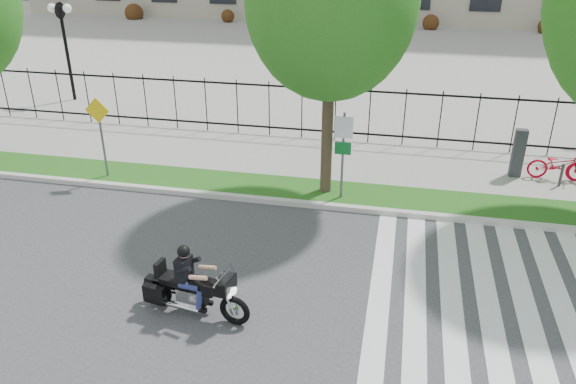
# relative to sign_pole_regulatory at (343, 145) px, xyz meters

# --- Properties ---
(ground) EXTENTS (120.00, 120.00, 0.00)m
(ground) POSITION_rel_sign_pole_regulatory_xyz_m (-0.82, -4.58, -1.74)
(ground) COLOR #373739
(ground) RESTS_ON ground
(curb) EXTENTS (60.00, 0.20, 0.15)m
(curb) POSITION_rel_sign_pole_regulatory_xyz_m (-0.82, -0.48, -1.66)
(curb) COLOR #BBB9B0
(curb) RESTS_ON ground
(grass_verge) EXTENTS (60.00, 1.50, 0.15)m
(grass_verge) POSITION_rel_sign_pole_regulatory_xyz_m (-0.82, 0.37, -1.66)
(grass_verge) COLOR #185415
(grass_verge) RESTS_ON ground
(sidewalk) EXTENTS (60.00, 3.50, 0.15)m
(sidewalk) POSITION_rel_sign_pole_regulatory_xyz_m (-0.82, 2.87, -1.66)
(sidewalk) COLOR gray
(sidewalk) RESTS_ON ground
(plaza) EXTENTS (80.00, 34.00, 0.10)m
(plaza) POSITION_rel_sign_pole_regulatory_xyz_m (-0.82, 20.42, -1.69)
(plaza) COLOR gray
(plaza) RESTS_ON ground
(crosswalk_stripes) EXTENTS (5.70, 8.00, 0.01)m
(crosswalk_stripes) POSITION_rel_sign_pole_regulatory_xyz_m (4.01, -4.58, -1.73)
(crosswalk_stripes) COLOR silver
(crosswalk_stripes) RESTS_ON ground
(iron_fence) EXTENTS (30.00, 0.06, 2.00)m
(iron_fence) POSITION_rel_sign_pole_regulatory_xyz_m (-0.82, 4.62, -0.59)
(iron_fence) COLOR black
(iron_fence) RESTS_ON sidewalk
(lamp_post_left) EXTENTS (1.06, 0.70, 4.25)m
(lamp_post_left) POSITION_rel_sign_pole_regulatory_xyz_m (-12.82, 7.42, 1.47)
(lamp_post_left) COLOR black
(lamp_post_left) RESTS_ON ground
(street_tree_1) EXTENTS (4.42, 4.42, 7.83)m
(street_tree_1) POSITION_rel_sign_pole_regulatory_xyz_m (-0.50, 0.37, 3.68)
(street_tree_1) COLOR #3E3022
(street_tree_1) RESTS_ON grass_verge
(sign_pole_regulatory) EXTENTS (0.50, 0.09, 2.50)m
(sign_pole_regulatory) POSITION_rel_sign_pole_regulatory_xyz_m (0.00, 0.00, 0.00)
(sign_pole_regulatory) COLOR #59595B
(sign_pole_regulatory) RESTS_ON grass_verge
(sign_pole_warning) EXTENTS (0.78, 0.09, 2.49)m
(sign_pole_warning) POSITION_rel_sign_pole_regulatory_xyz_m (-7.25, 0.00, 0.00)
(sign_pole_warning) COLOR #59595B
(sign_pole_warning) RESTS_ON grass_verge
(motorcycle_rider) EXTENTS (2.45, 0.90, 1.90)m
(motorcycle_rider) POSITION_rel_sign_pole_regulatory_xyz_m (-2.28, -5.66, -1.11)
(motorcycle_rider) COLOR black
(motorcycle_rider) RESTS_ON ground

